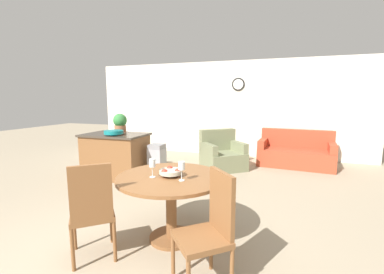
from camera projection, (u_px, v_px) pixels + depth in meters
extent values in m
plane|color=gray|center=(106.00, 269.00, 2.48)|extent=(24.00, 24.00, 0.00)
cube|color=silver|center=(224.00, 109.00, 7.47)|extent=(8.00, 0.06, 2.70)
cylinder|color=black|center=(238.00, 84.00, 7.20)|extent=(0.36, 0.02, 0.36)
cylinder|color=white|center=(238.00, 84.00, 7.19)|extent=(0.28, 0.01, 0.28)
cylinder|color=brown|center=(172.00, 237.00, 3.02)|extent=(0.52, 0.52, 0.04)
cylinder|color=brown|center=(171.00, 208.00, 2.97)|extent=(0.12, 0.12, 0.69)
cylinder|color=brown|center=(171.00, 178.00, 2.91)|extent=(1.24, 1.24, 0.03)
cylinder|color=brown|center=(74.00, 231.00, 2.78)|extent=(0.04, 0.04, 0.43)
cylinder|color=brown|center=(111.00, 224.00, 2.92)|extent=(0.04, 0.04, 0.43)
cylinder|color=brown|center=(73.00, 250.00, 2.43)|extent=(0.04, 0.04, 0.43)
cylinder|color=brown|center=(115.00, 242.00, 2.57)|extent=(0.04, 0.04, 0.43)
cube|color=brown|center=(92.00, 214.00, 2.64)|extent=(0.59, 0.59, 0.05)
cube|color=brown|center=(91.00, 193.00, 2.42)|extent=(0.32, 0.28, 0.55)
cylinder|color=brown|center=(173.00, 257.00, 2.32)|extent=(0.04, 0.04, 0.43)
cylinder|color=brown|center=(232.00, 273.00, 2.11)|extent=(0.04, 0.04, 0.43)
cylinder|color=brown|center=(211.00, 248.00, 2.46)|extent=(0.04, 0.04, 0.43)
cube|color=brown|center=(201.00, 239.00, 2.18)|extent=(0.59, 0.59, 0.05)
cube|color=brown|center=(222.00, 202.00, 2.20)|extent=(0.28, 0.32, 0.55)
cylinder|color=#B7B29E|center=(171.00, 175.00, 2.91)|extent=(0.10, 0.10, 0.03)
cylinder|color=#B7B29E|center=(171.00, 172.00, 2.90)|extent=(0.26, 0.26, 0.04)
sphere|color=#B73323|center=(178.00, 172.00, 2.87)|extent=(0.08, 0.08, 0.08)
sphere|color=#B73323|center=(170.00, 169.00, 2.99)|extent=(0.08, 0.08, 0.08)
sphere|color=#B73323|center=(164.00, 172.00, 2.84)|extent=(0.08, 0.08, 0.08)
cylinder|color=silver|center=(153.00, 177.00, 2.87)|extent=(0.06, 0.06, 0.01)
cylinder|color=silver|center=(152.00, 172.00, 2.86)|extent=(0.01, 0.01, 0.11)
cylinder|color=silver|center=(152.00, 163.00, 2.84)|extent=(0.07, 0.07, 0.09)
cylinder|color=silver|center=(182.00, 180.00, 2.75)|extent=(0.06, 0.06, 0.01)
cylinder|color=silver|center=(182.00, 175.00, 2.74)|extent=(0.01, 0.01, 0.11)
cylinder|color=silver|center=(182.00, 166.00, 2.73)|extent=(0.07, 0.07, 0.09)
cube|color=brown|center=(116.00, 156.00, 5.39)|extent=(1.22, 0.78, 0.88)
cube|color=#42382D|center=(115.00, 135.00, 5.32)|extent=(1.28, 0.84, 0.04)
cylinder|color=#147A7F|center=(114.00, 135.00, 5.12)|extent=(0.13, 0.13, 0.02)
cylinder|color=#147A7F|center=(114.00, 132.00, 5.11)|extent=(0.38, 0.38, 0.07)
cylinder|color=#A36642|center=(120.00, 129.00, 5.55)|extent=(0.25, 0.25, 0.15)
sphere|color=#387F3D|center=(120.00, 120.00, 5.53)|extent=(0.29, 0.29, 0.29)
cube|color=#9E9EA3|center=(157.00, 164.00, 5.27)|extent=(0.29, 0.32, 0.63)
cube|color=gray|center=(157.00, 146.00, 5.22)|extent=(0.28, 0.31, 0.09)
cube|color=#B24228|center=(295.00, 158.00, 6.27)|extent=(1.79, 1.04, 0.42)
cube|color=#B24228|center=(297.00, 138.00, 6.52)|extent=(1.73, 0.35, 0.45)
cube|color=#B24228|center=(263.00, 151.00, 6.57)|extent=(0.24, 0.83, 0.62)
cube|color=#B24228|center=(332.00, 157.00, 5.95)|extent=(0.24, 0.83, 0.62)
cube|color=#7A7F5B|center=(223.00, 161.00, 6.00)|extent=(1.21, 1.20, 0.40)
cube|color=#7A7F5B|center=(217.00, 140.00, 6.23)|extent=(0.81, 0.70, 0.51)
cube|color=#7A7F5B|center=(208.00, 157.00, 5.85)|extent=(0.57, 0.67, 0.63)
cube|color=#7A7F5B|center=(237.00, 155.00, 6.11)|extent=(0.57, 0.67, 0.63)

